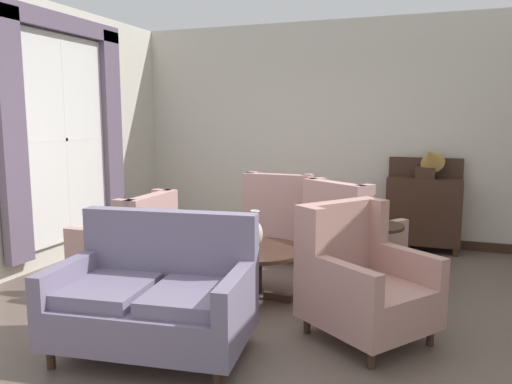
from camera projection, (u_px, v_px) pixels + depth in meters
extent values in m
plane|color=brown|center=(263.00, 312.00, 4.46)|extent=(8.26, 8.26, 0.00)
cube|color=beige|center=(333.00, 132.00, 6.98)|extent=(5.88, 0.08, 3.02)
cube|color=beige|center=(62.00, 135.00, 6.02)|extent=(0.08, 4.13, 3.02)
cube|color=#382319|center=(329.00, 235.00, 7.14)|extent=(5.72, 0.03, 0.12)
cube|color=silver|center=(65.00, 140.00, 5.98)|extent=(0.03, 1.34, 2.35)
cube|color=white|center=(66.00, 140.00, 5.97)|extent=(0.02, 1.42, 2.43)
cube|color=white|center=(66.00, 140.00, 5.97)|extent=(0.02, 0.04, 2.35)
cube|color=white|center=(66.00, 140.00, 5.97)|extent=(0.02, 1.34, 0.04)
cube|color=#605166|center=(12.00, 138.00, 5.16)|extent=(0.10, 0.32, 2.65)
cube|color=#605166|center=(112.00, 133.00, 6.74)|extent=(0.10, 0.32, 2.65)
cube|color=#605166|center=(63.00, 23.00, 5.77)|extent=(0.10, 2.02, 0.20)
cylinder|color=#382319|center=(257.00, 250.00, 4.76)|extent=(0.93, 0.93, 0.04)
cylinder|color=#382319|center=(257.00, 272.00, 4.79)|extent=(0.10, 0.10, 0.40)
cube|color=#382319|center=(278.00, 297.00, 4.73)|extent=(0.28, 0.09, 0.07)
cube|color=#382319|center=(254.00, 286.00, 5.04)|extent=(0.18, 0.28, 0.07)
cube|color=#382319|center=(239.00, 299.00, 4.68)|extent=(0.19, 0.27, 0.07)
cylinder|color=beige|center=(255.00, 248.00, 4.73)|extent=(0.08, 0.08, 0.02)
ellipsoid|color=beige|center=(255.00, 234.00, 4.71)|extent=(0.15, 0.15, 0.24)
cylinder|color=beige|center=(255.00, 216.00, 4.69)|extent=(0.05, 0.05, 0.10)
torus|color=beige|center=(255.00, 211.00, 4.68)|extent=(0.09, 0.09, 0.02)
cube|color=slate|center=(152.00, 317.00, 3.61)|extent=(1.48, 1.01, 0.29)
cube|color=slate|center=(169.00, 247.00, 3.89)|extent=(1.40, 0.30, 0.57)
cube|color=slate|center=(109.00, 290.00, 3.61)|extent=(0.63, 0.71, 0.10)
cube|color=slate|center=(189.00, 297.00, 3.48)|extent=(0.63, 0.71, 0.10)
cube|color=slate|center=(66.00, 278.00, 3.67)|extent=(0.20, 0.76, 0.24)
cube|color=slate|center=(235.00, 292.00, 3.38)|extent=(0.20, 0.76, 0.24)
cylinder|color=#382319|center=(51.00, 358.00, 3.44)|extent=(0.06, 0.06, 0.14)
cylinder|color=#382319|center=(217.00, 378.00, 3.18)|extent=(0.06, 0.06, 0.14)
cylinder|color=#382319|center=(103.00, 320.00, 4.11)|extent=(0.06, 0.06, 0.14)
cylinder|color=#382319|center=(244.00, 333.00, 3.84)|extent=(0.06, 0.06, 0.14)
cube|color=tan|center=(354.00, 251.00, 5.45)|extent=(1.10, 1.11, 0.26)
cube|color=tan|center=(333.00, 213.00, 5.19)|extent=(0.73, 0.56, 0.65)
cube|color=tan|center=(364.00, 210.00, 4.95)|extent=(0.19, 0.22, 0.50)
cube|color=tan|center=(317.00, 201.00, 5.50)|extent=(0.19, 0.22, 0.50)
cube|color=tan|center=(383.00, 234.00, 5.17)|extent=(0.48, 0.64, 0.24)
cube|color=tan|center=(335.00, 223.00, 5.71)|extent=(0.48, 0.64, 0.24)
cylinder|color=#382319|center=(396.00, 271.00, 5.42)|extent=(0.06, 0.06, 0.14)
cylinder|color=#382319|center=(353.00, 258.00, 5.92)|extent=(0.06, 0.06, 0.14)
cylinder|color=#382319|center=(354.00, 282.00, 5.04)|extent=(0.06, 0.06, 0.14)
cylinder|color=#382319|center=(312.00, 268.00, 5.54)|extent=(0.06, 0.06, 0.14)
cube|color=tan|center=(125.00, 257.00, 5.15)|extent=(0.83, 0.82, 0.30)
cube|color=tan|center=(153.00, 220.00, 4.98)|extent=(0.15, 0.81, 0.51)
cube|color=tan|center=(162.00, 208.00, 5.33)|extent=(0.20, 0.10, 0.39)
cube|color=tan|center=(124.00, 220.00, 4.68)|extent=(0.20, 0.10, 0.39)
cube|color=tan|center=(138.00, 226.00, 5.46)|extent=(0.73, 0.11, 0.20)
cube|color=tan|center=(98.00, 240.00, 4.80)|extent=(0.73, 0.11, 0.20)
cylinder|color=#382319|center=(116.00, 266.00, 5.60)|extent=(0.06, 0.06, 0.14)
cylinder|color=#382319|center=(78.00, 284.00, 4.99)|extent=(0.06, 0.06, 0.14)
cylinder|color=#382319|center=(169.00, 272.00, 5.38)|extent=(0.06, 0.06, 0.14)
cylinder|color=#382319|center=(136.00, 291.00, 4.78)|extent=(0.06, 0.06, 0.14)
cube|color=tan|center=(368.00, 303.00, 3.87)|extent=(1.16, 1.14, 0.31)
cube|color=tan|center=(337.00, 237.00, 4.10)|extent=(0.58, 0.72, 0.59)
cube|color=tan|center=(312.00, 236.00, 3.82)|extent=(0.22, 0.20, 0.45)
cube|color=tan|center=(375.00, 225.00, 4.20)|extent=(0.22, 0.20, 0.45)
cube|color=tan|center=(340.00, 278.00, 3.60)|extent=(0.67, 0.53, 0.23)
cube|color=tan|center=(404.00, 263.00, 3.98)|extent=(0.67, 0.53, 0.23)
cylinder|color=#382319|center=(371.00, 359.00, 3.44)|extent=(0.06, 0.06, 0.14)
cylinder|color=#382319|center=(430.00, 337.00, 3.79)|extent=(0.06, 0.06, 0.14)
cylinder|color=#382319|center=(307.00, 324.00, 4.02)|extent=(0.06, 0.06, 0.14)
cylinder|color=#382319|center=(363.00, 308.00, 4.36)|extent=(0.06, 0.06, 0.14)
cube|color=tan|center=(285.00, 233.00, 6.26)|extent=(0.81, 0.85, 0.28)
cube|color=tan|center=(276.00, 201.00, 5.87)|extent=(0.79, 0.16, 0.64)
cube|color=tan|center=(307.00, 195.00, 5.82)|extent=(0.10, 0.20, 0.49)
cube|color=tan|center=(252.00, 192.00, 6.07)|extent=(0.10, 0.20, 0.49)
cube|color=tan|center=(313.00, 216.00, 6.15)|extent=(0.11, 0.74, 0.20)
cube|color=tan|center=(261.00, 212.00, 6.39)|extent=(0.11, 0.74, 0.20)
cylinder|color=#382319|center=(316.00, 246.00, 6.49)|extent=(0.06, 0.06, 0.14)
cylinder|color=#382319|center=(270.00, 241.00, 6.72)|extent=(0.06, 0.06, 0.14)
cylinder|color=#382319|center=(302.00, 259.00, 5.87)|extent=(0.06, 0.06, 0.14)
cylinder|color=#382319|center=(252.00, 254.00, 6.09)|extent=(0.06, 0.06, 0.14)
cylinder|color=#382319|center=(374.00, 226.00, 4.87)|extent=(0.58, 0.58, 0.03)
cylinder|color=#382319|center=(372.00, 260.00, 4.92)|extent=(0.07, 0.07, 0.65)
cylinder|color=#382319|center=(371.00, 290.00, 4.97)|extent=(0.38, 0.38, 0.04)
cube|color=#382319|center=(423.00, 211.00, 6.43)|extent=(0.91, 0.34, 0.85)
cube|color=#382319|center=(426.00, 167.00, 6.48)|extent=(0.91, 0.04, 0.25)
cube|color=#382319|center=(388.00, 247.00, 6.52)|extent=(0.06, 0.06, 0.10)
cube|color=#382319|center=(455.00, 252.00, 6.25)|extent=(0.06, 0.06, 0.10)
cube|color=#382319|center=(390.00, 242.00, 6.74)|extent=(0.06, 0.06, 0.10)
cube|color=#382319|center=(455.00, 248.00, 6.47)|extent=(0.06, 0.06, 0.10)
cube|color=#382319|center=(425.00, 173.00, 6.33)|extent=(0.24, 0.24, 0.14)
cone|color=#B28942|center=(431.00, 157.00, 6.21)|extent=(0.38, 0.45, 0.40)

